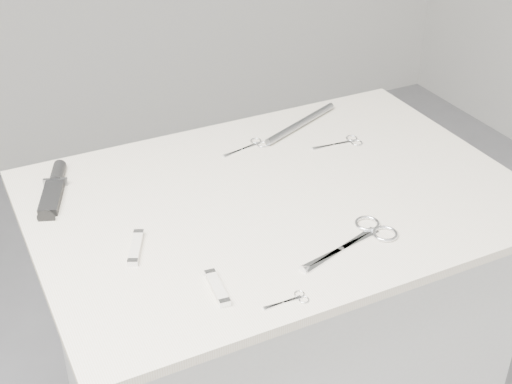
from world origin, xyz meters
name	(u,v)px	position (x,y,z in m)	size (l,w,h in m)	color
plinth	(275,359)	(0.00, 0.00, 0.45)	(0.90, 0.60, 0.90)	silver
display_board	(278,199)	(0.00, 0.00, 0.91)	(1.00, 0.70, 0.02)	beige
large_shears	(364,236)	(0.08, -0.20, 0.92)	(0.22, 0.11, 0.01)	silver
embroidery_scissors_a	(345,142)	(0.24, 0.13, 0.92)	(0.12, 0.05, 0.00)	silver
embroidery_scissors_b	(251,146)	(0.04, 0.21, 0.92)	(0.12, 0.06, 0.00)	silver
tiny_scissors	(291,300)	(-0.13, -0.30, 0.92)	(0.08, 0.03, 0.00)	silver
sheathed_knife	(55,187)	(-0.41, 0.22, 0.93)	(0.09, 0.19, 0.02)	black
pocket_knife_a	(136,247)	(-0.32, -0.05, 0.93)	(0.06, 0.10, 0.01)	beige
pocket_knife_b	(217,288)	(-0.24, -0.22, 0.93)	(0.03, 0.09, 0.01)	beige
metal_rail	(301,123)	(0.19, 0.25, 0.93)	(0.02, 0.02, 0.26)	gray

